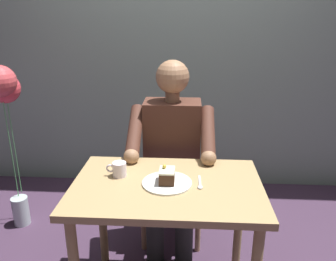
{
  "coord_description": "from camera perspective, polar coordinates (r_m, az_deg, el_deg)",
  "views": [
    {
      "loc": [
        -0.1,
        1.52,
        1.51
      ],
      "look_at": [
        0.0,
        -0.1,
        0.95
      ],
      "focal_mm": 36.11,
      "sensor_mm": 36.0,
      "label": 1
    }
  ],
  "objects": [
    {
      "name": "cafe_rear_panel",
      "position": [
        2.95,
        1.68,
        18.84
      ],
      "size": [
        6.4,
        0.12,
        3.0
      ],
      "primitive_type": "cube",
      "color": "gray",
      "rests_on": "ground"
    },
    {
      "name": "dining_table",
      "position": [
        1.77,
        -0.17,
        -11.81
      ],
      "size": [
        0.96,
        0.64,
        0.7
      ],
      "color": "#A58658",
      "rests_on": "ground"
    },
    {
      "name": "chair",
      "position": [
        2.38,
        0.81,
        -5.82
      ],
      "size": [
        0.42,
        0.42,
        0.92
      ],
      "color": "tan",
      "rests_on": "ground"
    },
    {
      "name": "seated_person",
      "position": [
        2.16,
        0.61,
        -4.19
      ],
      "size": [
        0.53,
        0.58,
        1.25
      ],
      "color": "#4D2B21",
      "rests_on": "ground"
    },
    {
      "name": "dessert_plate",
      "position": [
        1.72,
        -0.27,
        -8.81
      ],
      "size": [
        0.25,
        0.25,
        0.01
      ],
      "primitive_type": "cylinder",
      "color": "white",
      "rests_on": "dining_table"
    },
    {
      "name": "cake_slice",
      "position": [
        1.7,
        -0.28,
        -7.62
      ],
      "size": [
        0.08,
        0.1,
        0.09
      ],
      "color": "#412615",
      "rests_on": "dessert_plate"
    },
    {
      "name": "coffee_cup",
      "position": [
        1.8,
        -8.27,
        -6.44
      ],
      "size": [
        0.11,
        0.07,
        0.08
      ],
      "color": "white",
      "rests_on": "dining_table"
    },
    {
      "name": "dessert_spoon",
      "position": [
        1.72,
        5.42,
        -8.99
      ],
      "size": [
        0.03,
        0.14,
        0.01
      ],
      "color": "silver",
      "rests_on": "dining_table"
    },
    {
      "name": "balloon_display",
      "position": [
        2.58,
        -25.78,
        3.97
      ],
      "size": [
        0.22,
        0.27,
        1.2
      ],
      "color": "#B2C1C6",
      "rests_on": "ground"
    }
  ]
}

